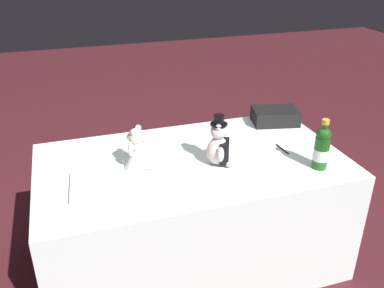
{
  "coord_description": "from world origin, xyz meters",
  "views": [
    {
      "loc": [
        -0.64,
        -1.97,
        1.86
      ],
      "look_at": [
        0.0,
        0.0,
        0.82
      ],
      "focal_mm": 39.0,
      "sensor_mm": 36.0,
      "label": 1
    }
  ],
  "objects_px": {
    "teddy_bear_groom": "(220,146)",
    "guestbook": "(90,186)",
    "teddy_bear_bride": "(140,151)",
    "champagne_bottle": "(322,148)",
    "signing_pen": "(282,149)",
    "gift_case_black": "(275,116)"
  },
  "relations": [
    {
      "from": "teddy_bear_groom",
      "to": "guestbook",
      "type": "bearing_deg",
      "value": -177.72
    },
    {
      "from": "teddy_bear_bride",
      "to": "champagne_bottle",
      "type": "height_order",
      "value": "champagne_bottle"
    },
    {
      "from": "signing_pen",
      "to": "gift_case_black",
      "type": "distance_m",
      "value": 0.39
    },
    {
      "from": "teddy_bear_groom",
      "to": "signing_pen",
      "type": "xyz_separation_m",
      "value": [
        0.42,
        0.05,
        -0.1
      ]
    },
    {
      "from": "signing_pen",
      "to": "guestbook",
      "type": "bearing_deg",
      "value": -176.1
    },
    {
      "from": "champagne_bottle",
      "to": "signing_pen",
      "type": "relative_size",
      "value": 2.1
    },
    {
      "from": "teddy_bear_groom",
      "to": "teddy_bear_bride",
      "type": "xyz_separation_m",
      "value": [
        -0.43,
        0.09,
        -0.0
      ]
    },
    {
      "from": "teddy_bear_bride",
      "to": "signing_pen",
      "type": "xyz_separation_m",
      "value": [
        0.84,
        -0.04,
        -0.1
      ]
    },
    {
      "from": "guestbook",
      "to": "teddy_bear_bride",
      "type": "bearing_deg",
      "value": 26.58
    },
    {
      "from": "champagne_bottle",
      "to": "signing_pen",
      "type": "bearing_deg",
      "value": 108.7
    },
    {
      "from": "teddy_bear_bride",
      "to": "signing_pen",
      "type": "relative_size",
      "value": 1.77
    },
    {
      "from": "teddy_bear_groom",
      "to": "signing_pen",
      "type": "height_order",
      "value": "teddy_bear_groom"
    },
    {
      "from": "signing_pen",
      "to": "guestbook",
      "type": "distance_m",
      "value": 1.13
    },
    {
      "from": "guestbook",
      "to": "teddy_bear_groom",
      "type": "bearing_deg",
      "value": 6.54
    },
    {
      "from": "teddy_bear_groom",
      "to": "signing_pen",
      "type": "relative_size",
      "value": 2.15
    },
    {
      "from": "teddy_bear_bride",
      "to": "signing_pen",
      "type": "height_order",
      "value": "teddy_bear_bride"
    },
    {
      "from": "guestbook",
      "to": "champagne_bottle",
      "type": "bearing_deg",
      "value": -4.12
    },
    {
      "from": "teddy_bear_groom",
      "to": "champagne_bottle",
      "type": "xyz_separation_m",
      "value": [
        0.5,
        -0.21,
        0.01
      ]
    },
    {
      "from": "champagne_bottle",
      "to": "teddy_bear_bride",
      "type": "bearing_deg",
      "value": 162.3
    },
    {
      "from": "teddy_bear_bride",
      "to": "guestbook",
      "type": "height_order",
      "value": "teddy_bear_bride"
    },
    {
      "from": "champagne_bottle",
      "to": "teddy_bear_groom",
      "type": "bearing_deg",
      "value": 157.57
    },
    {
      "from": "champagne_bottle",
      "to": "guestbook",
      "type": "distance_m",
      "value": 1.23
    }
  ]
}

